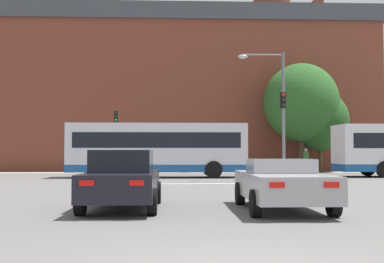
{
  "coord_description": "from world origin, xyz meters",
  "views": [
    {
      "loc": [
        -0.77,
        -5.6,
        1.47
      ],
      "look_at": [
        0.33,
        21.13,
        2.66
      ],
      "focal_mm": 45.0,
      "sensor_mm": 36.0,
      "label": 1
    }
  ],
  "objects_px": {
    "pedestrian_waiting": "(306,158)",
    "pedestrian_walking_east": "(184,159)",
    "car_roadster_right": "(282,184)",
    "bus_crossing_lead": "(158,149)",
    "pedestrian_walking_west": "(189,160)",
    "street_lamp_junction": "(275,101)",
    "traffic_light_near_right": "(283,122)",
    "traffic_light_far_left": "(116,132)",
    "car_saloon_left": "(123,179)"
  },
  "relations": [
    {
      "from": "pedestrian_waiting",
      "to": "pedestrian_walking_east",
      "type": "relative_size",
      "value": 1.05
    },
    {
      "from": "car_roadster_right",
      "to": "pedestrian_waiting",
      "type": "bearing_deg",
      "value": 73.29
    },
    {
      "from": "bus_crossing_lead",
      "to": "pedestrian_walking_west",
      "type": "bearing_deg",
      "value": 163.26
    },
    {
      "from": "street_lamp_junction",
      "to": "pedestrian_walking_east",
      "type": "distance_m",
      "value": 12.46
    },
    {
      "from": "car_roadster_right",
      "to": "traffic_light_near_right",
      "type": "bearing_deg",
      "value": 77.04
    },
    {
      "from": "bus_crossing_lead",
      "to": "pedestrian_waiting",
      "type": "bearing_deg",
      "value": 120.58
    },
    {
      "from": "bus_crossing_lead",
      "to": "traffic_light_far_left",
      "type": "xyz_separation_m",
      "value": [
        -3.2,
        5.97,
        1.28
      ]
    },
    {
      "from": "pedestrian_waiting",
      "to": "pedestrian_walking_east",
      "type": "height_order",
      "value": "pedestrian_waiting"
    },
    {
      "from": "car_saloon_left",
      "to": "pedestrian_waiting",
      "type": "relative_size",
      "value": 2.4
    },
    {
      "from": "traffic_light_near_right",
      "to": "car_saloon_left",
      "type": "bearing_deg",
      "value": -121.44
    },
    {
      "from": "traffic_light_near_right",
      "to": "traffic_light_far_left",
      "type": "distance_m",
      "value": 14.52
    },
    {
      "from": "bus_crossing_lead",
      "to": "pedestrian_walking_west",
      "type": "xyz_separation_m",
      "value": [
        2.13,
        7.08,
        -0.78
      ]
    },
    {
      "from": "street_lamp_junction",
      "to": "pedestrian_walking_west",
      "type": "relative_size",
      "value": 4.22
    },
    {
      "from": "pedestrian_walking_east",
      "to": "bus_crossing_lead",
      "type": "bearing_deg",
      "value": 141.15
    },
    {
      "from": "traffic_light_far_left",
      "to": "car_roadster_right",
      "type": "bearing_deg",
      "value": -73.0
    },
    {
      "from": "bus_crossing_lead",
      "to": "street_lamp_junction",
      "type": "xyz_separation_m",
      "value": [
        6.3,
        -3.78,
        2.51
      ]
    },
    {
      "from": "car_saloon_left",
      "to": "pedestrian_waiting",
      "type": "height_order",
      "value": "pedestrian_waiting"
    },
    {
      "from": "street_lamp_junction",
      "to": "pedestrian_waiting",
      "type": "relative_size",
      "value": 3.76
    },
    {
      "from": "pedestrian_walking_east",
      "to": "pedestrian_walking_west",
      "type": "bearing_deg",
      "value": -151.28
    },
    {
      "from": "car_saloon_left",
      "to": "traffic_light_near_right",
      "type": "distance_m",
      "value": 13.44
    },
    {
      "from": "pedestrian_walking_west",
      "to": "car_saloon_left",
      "type": "bearing_deg",
      "value": -167.48
    },
    {
      "from": "bus_crossing_lead",
      "to": "traffic_light_near_right",
      "type": "bearing_deg",
      "value": 53.28
    },
    {
      "from": "traffic_light_far_left",
      "to": "pedestrian_waiting",
      "type": "relative_size",
      "value": 2.48
    },
    {
      "from": "street_lamp_junction",
      "to": "traffic_light_near_right",
      "type": "bearing_deg",
      "value": -79.89
    },
    {
      "from": "traffic_light_far_left",
      "to": "pedestrian_walking_west",
      "type": "bearing_deg",
      "value": 11.68
    },
    {
      "from": "pedestrian_waiting",
      "to": "pedestrian_walking_west",
      "type": "bearing_deg",
      "value": -179.53
    },
    {
      "from": "traffic_light_near_right",
      "to": "pedestrian_walking_east",
      "type": "distance_m",
      "value": 13.24
    },
    {
      "from": "street_lamp_junction",
      "to": "car_roadster_right",
      "type": "bearing_deg",
      "value": -101.51
    },
    {
      "from": "car_saloon_left",
      "to": "street_lamp_junction",
      "type": "height_order",
      "value": "street_lamp_junction"
    },
    {
      "from": "car_saloon_left",
      "to": "car_roadster_right",
      "type": "xyz_separation_m",
      "value": [
        4.12,
        -0.44,
        -0.1
      ]
    },
    {
      "from": "car_saloon_left",
      "to": "street_lamp_junction",
      "type": "relative_size",
      "value": 0.64
    },
    {
      "from": "pedestrian_waiting",
      "to": "car_saloon_left",
      "type": "bearing_deg",
      "value": -111.26
    },
    {
      "from": "bus_crossing_lead",
      "to": "traffic_light_near_right",
      "type": "xyz_separation_m",
      "value": [
        6.49,
        -4.84,
        1.31
      ]
    },
    {
      "from": "traffic_light_far_left",
      "to": "street_lamp_junction",
      "type": "xyz_separation_m",
      "value": [
        9.5,
        -9.76,
        1.23
      ]
    },
    {
      "from": "traffic_light_far_left",
      "to": "street_lamp_junction",
      "type": "relative_size",
      "value": 0.66
    },
    {
      "from": "car_roadster_right",
      "to": "street_lamp_junction",
      "type": "distance_m",
      "value": 13.54
    },
    {
      "from": "pedestrian_waiting",
      "to": "street_lamp_junction",
      "type": "bearing_deg",
      "value": -108.59
    },
    {
      "from": "traffic_light_near_right",
      "to": "pedestrian_walking_west",
      "type": "height_order",
      "value": "traffic_light_near_right"
    },
    {
      "from": "pedestrian_waiting",
      "to": "car_roadster_right",
      "type": "bearing_deg",
      "value": -101.95
    },
    {
      "from": "bus_crossing_lead",
      "to": "pedestrian_walking_east",
      "type": "distance_m",
      "value": 7.59
    },
    {
      "from": "pedestrian_walking_east",
      "to": "pedestrian_walking_west",
      "type": "height_order",
      "value": "pedestrian_walking_east"
    },
    {
      "from": "traffic_light_far_left",
      "to": "pedestrian_walking_east",
      "type": "bearing_deg",
      "value": 15.58
    },
    {
      "from": "street_lamp_junction",
      "to": "pedestrian_walking_east",
      "type": "relative_size",
      "value": 3.95
    },
    {
      "from": "car_saloon_left",
      "to": "traffic_light_far_left",
      "type": "height_order",
      "value": "traffic_light_far_left"
    },
    {
      "from": "pedestrian_walking_east",
      "to": "pedestrian_walking_west",
      "type": "distance_m",
      "value": 0.48
    },
    {
      "from": "street_lamp_junction",
      "to": "pedestrian_walking_west",
      "type": "xyz_separation_m",
      "value": [
        -4.17,
        10.86,
        -3.29
      ]
    },
    {
      "from": "traffic_light_near_right",
      "to": "pedestrian_walking_west",
      "type": "distance_m",
      "value": 12.86
    },
    {
      "from": "traffic_light_near_right",
      "to": "pedestrian_walking_east",
      "type": "bearing_deg",
      "value": 111.27
    },
    {
      "from": "traffic_light_near_right",
      "to": "street_lamp_junction",
      "type": "xyz_separation_m",
      "value": [
        -0.19,
        1.06,
        1.2
      ]
    },
    {
      "from": "pedestrian_walking_east",
      "to": "pedestrian_waiting",
      "type": "bearing_deg",
      "value": -121.75
    }
  ]
}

